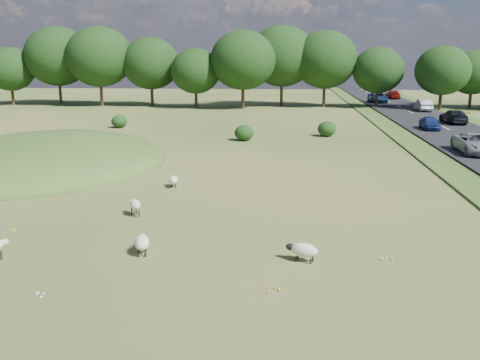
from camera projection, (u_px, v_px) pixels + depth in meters
name	position (u px, v px, depth m)	size (l,w,h in m)	color
ground	(233.00, 147.00, 43.20)	(160.00, 160.00, 0.00)	#30541A
mound	(47.00, 164.00, 36.51)	(16.00, 20.00, 4.00)	#33561E
road	(452.00, 132.00, 51.10)	(8.00, 150.00, 0.25)	black
treeline	(252.00, 61.00, 76.21)	(96.28, 14.66, 11.70)	black
shrubs	(231.00, 128.00, 49.94)	(22.53, 9.07, 1.38)	black
sheep_0	(142.00, 242.00, 19.75)	(0.75, 1.28, 0.71)	beige
sheep_2	(173.00, 180.00, 29.88)	(0.65, 1.15, 0.64)	beige
sheep_3	(303.00, 250.00, 18.99)	(1.25, 0.83, 0.69)	beige
sheep_4	(135.00, 205.00, 24.48)	(0.83, 1.07, 0.76)	beige
car_0	(393.00, 94.00, 90.38)	(1.96, 4.83, 1.40)	maroon
car_1	(378.00, 97.00, 82.70)	(2.55, 5.52, 1.53)	navy
car_2	(454.00, 116.00, 56.77)	(2.00, 4.91, 1.43)	black
car_4	(430.00, 123.00, 51.91)	(1.49, 3.70, 1.26)	navy
car_5	(423.00, 105.00, 69.83)	(1.59, 4.56, 1.50)	#ADAEB5
car_6	(476.00, 143.00, 39.02)	(2.38, 5.17, 1.44)	#A9ADB1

